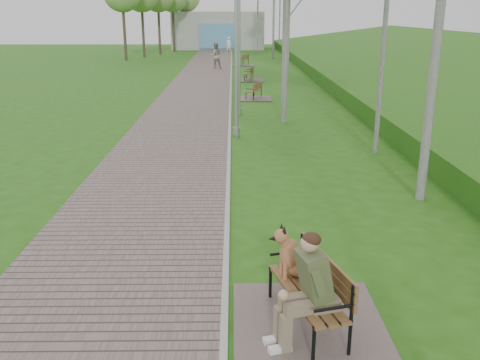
# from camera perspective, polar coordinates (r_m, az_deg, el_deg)

# --- Properties ---
(ground) EXTENTS (120.00, 120.00, 0.00)m
(ground) POSITION_cam_1_polar(r_m,az_deg,el_deg) (11.43, -1.34, -2.74)
(ground) COLOR #265511
(ground) RESTS_ON ground
(walkway) EXTENTS (3.50, 67.00, 0.04)m
(walkway) POSITION_cam_1_polar(r_m,az_deg,el_deg) (32.52, -4.11, 10.50)
(walkway) COLOR #60534E
(walkway) RESTS_ON ground
(kerb) EXTENTS (0.10, 67.00, 0.05)m
(kerb) POSITION_cam_1_polar(r_m,az_deg,el_deg) (32.47, -0.97, 10.54)
(kerb) COLOR #999993
(kerb) RESTS_ON ground
(embankment) EXTENTS (14.00, 70.00, 1.60)m
(embankment) POSITION_cam_1_polar(r_m,az_deg,el_deg) (33.18, 20.53, 9.56)
(embankment) COLOR #37751F
(embankment) RESTS_ON ground
(building_north) EXTENTS (10.00, 5.20, 4.00)m
(building_north) POSITION_cam_1_polar(r_m,az_deg,el_deg) (61.75, -2.33, 15.66)
(building_north) COLOR #9E9E99
(building_north) RESTS_ON ground
(bench_main) EXTENTS (1.98, 2.20, 1.73)m
(bench_main) POSITION_cam_1_polar(r_m,az_deg,el_deg) (7.05, 6.73, -12.06)
(bench_main) COLOR #60534E
(bench_main) RESTS_ON ground
(bench_second) EXTENTS (1.56, 1.73, 0.96)m
(bench_second) POSITION_cam_1_polar(r_m,az_deg,el_deg) (25.64, 1.49, 9.00)
(bench_second) COLOR #60534E
(bench_second) RESTS_ON ground
(bench_third) EXTENTS (1.68, 1.86, 1.03)m
(bench_third) POSITION_cam_1_polar(r_m,az_deg,el_deg) (32.79, 0.95, 10.89)
(bench_third) COLOR #60534E
(bench_third) RESTS_ON ground
(bench_far) EXTENTS (1.67, 1.86, 1.03)m
(bench_far) POSITION_cam_1_polar(r_m,az_deg,el_deg) (42.14, 0.31, 12.36)
(bench_far) COLOR #60534E
(bench_far) RESTS_ON ground
(lamp_post_near) EXTENTS (0.22, 0.22, 5.75)m
(lamp_post_near) POSITION_cam_1_polar(r_m,az_deg,el_deg) (17.36, -0.38, 13.30)
(lamp_post_near) COLOR #989BA0
(lamp_post_near) RESTS_ON ground
(lamp_post_second) EXTENTS (0.20, 0.20, 5.30)m
(lamp_post_second) POSITION_cam_1_polar(r_m,az_deg,el_deg) (21.28, -0.11, 13.50)
(lamp_post_second) COLOR #989BA0
(lamp_post_second) RESTS_ON ground
(lamp_post_third) EXTENTS (0.18, 0.18, 4.53)m
(lamp_post_third) POSITION_cam_1_polar(r_m,az_deg,el_deg) (44.84, -0.46, 15.14)
(lamp_post_third) COLOR #989BA0
(lamp_post_third) RESTS_ON ground
(lamp_post_far) EXTENTS (0.18, 0.18, 4.74)m
(lamp_post_far) POSITION_cam_1_polar(r_m,az_deg,el_deg) (51.49, -0.50, 15.55)
(lamp_post_far) COLOR #989BA0
(lamp_post_far) RESTS_ON ground
(pedestrian_near) EXTENTS (0.63, 0.46, 1.61)m
(pedestrian_near) POSITION_cam_1_polar(r_m,az_deg,el_deg) (54.73, -1.22, 14.19)
(pedestrian_near) COLOR white
(pedestrian_near) RESTS_ON ground
(pedestrian_far) EXTENTS (1.07, 0.92, 1.88)m
(pedestrian_far) POSITION_cam_1_polar(r_m,az_deg,el_deg) (39.60, -2.63, 13.10)
(pedestrian_far) COLOR gray
(pedestrian_far) RESTS_ON ground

